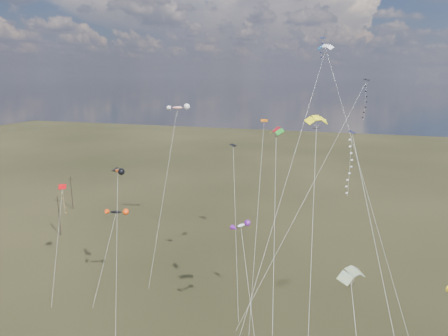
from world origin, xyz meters
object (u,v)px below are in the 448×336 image
(diamond_black_high, at_px, (358,112))
(novelty_black_orange, at_px, (116,212))
(utility_pole_near, at_px, (59,215))
(parafoil_yellow, at_px, (317,120))
(utility_pole_far, at_px, (72,193))

(diamond_black_high, height_order, novelty_black_orange, diamond_black_high)
(utility_pole_near, bearing_deg, parafoil_yellow, -23.51)
(utility_pole_far, xyz_separation_m, diamond_black_high, (62.53, -16.03, 21.90))
(utility_pole_near, relative_size, novelty_black_orange, 0.65)
(utility_pole_near, xyz_separation_m, diamond_black_high, (54.53, -2.03, 21.90))
(utility_pole_far, height_order, novelty_black_orange, novelty_black_orange)
(novelty_black_orange, bearing_deg, utility_pole_near, 147.82)
(diamond_black_high, bearing_deg, novelty_black_orange, -159.58)
(utility_pole_near, xyz_separation_m, utility_pole_far, (-8.00, 14.00, 0.00))
(diamond_black_high, xyz_separation_m, parafoil_yellow, (-4.00, -19.96, 0.84))
(diamond_black_high, bearing_deg, utility_pole_far, 165.63)
(utility_pole_near, relative_size, parafoil_yellow, 0.29)
(utility_pole_far, bearing_deg, novelty_black_orange, -42.77)
(utility_pole_near, height_order, novelty_black_orange, novelty_black_orange)
(utility_pole_far, relative_size, novelty_black_orange, 0.65)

